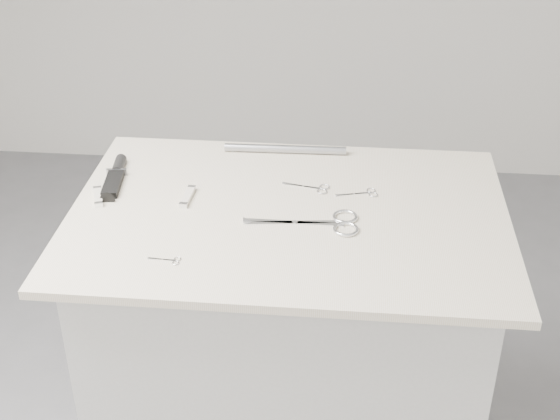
# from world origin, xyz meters

# --- Properties ---
(plinth) EXTENTS (0.90, 0.60, 0.90)m
(plinth) POSITION_xyz_m (0.00, 0.00, 0.45)
(plinth) COLOR beige
(plinth) RESTS_ON ground
(display_board) EXTENTS (1.00, 0.70, 0.02)m
(display_board) POSITION_xyz_m (0.00, 0.00, 0.91)
(display_board) COLOR beige
(display_board) RESTS_ON plinth
(large_shears) EXTENTS (0.25, 0.11, 0.01)m
(large_shears) POSITION_xyz_m (0.09, -0.04, 0.92)
(large_shears) COLOR silver
(large_shears) RESTS_ON display_board
(embroidery_scissors_a) EXTENTS (0.10, 0.05, 0.00)m
(embroidery_scissors_a) POSITION_xyz_m (0.17, 0.10, 0.92)
(embroidery_scissors_a) COLOR silver
(embroidery_scissors_a) RESTS_ON display_board
(embroidery_scissors_b) EXTENTS (0.11, 0.05, 0.00)m
(embroidery_scissors_b) POSITION_xyz_m (0.05, 0.11, 0.92)
(embroidery_scissors_b) COLOR silver
(embroidery_scissors_b) RESTS_ON display_board
(tiny_scissors) EXTENTS (0.07, 0.03, 0.00)m
(tiny_scissors) POSITION_xyz_m (-0.23, -0.22, 0.92)
(tiny_scissors) COLOR silver
(tiny_scissors) RESTS_ON display_board
(sheathed_knife) EXTENTS (0.05, 0.19, 0.02)m
(sheathed_knife) POSITION_xyz_m (-0.44, 0.12, 0.93)
(sheathed_knife) COLOR black
(sheathed_knife) RESTS_ON display_board
(pocket_knife_a) EXTENTS (0.04, 0.09, 0.01)m
(pocket_knife_a) POSITION_xyz_m (-0.45, 0.02, 0.93)
(pocket_knife_a) COLOR beige
(pocket_knife_a) RESTS_ON display_board
(pocket_knife_b) EXTENTS (0.03, 0.09, 0.01)m
(pocket_knife_b) POSITION_xyz_m (-0.24, 0.04, 0.93)
(pocket_knife_b) COLOR beige
(pocket_knife_b) RESTS_ON display_board
(metal_rail) EXTENTS (0.32, 0.03, 0.02)m
(metal_rail) POSITION_xyz_m (-0.03, 0.30, 0.93)
(metal_rail) COLOR #97999F
(metal_rail) RESTS_ON display_board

